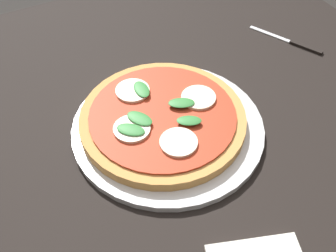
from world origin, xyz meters
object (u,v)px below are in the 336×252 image
at_px(knife, 294,43).
at_px(serving_tray, 168,128).
at_px(pizza, 162,118).
at_px(dining_table, 172,185).

bearing_deg(knife, serving_tray, 14.67).
bearing_deg(pizza, knife, -166.98).
bearing_deg(dining_table, pizza, -98.12).
relative_size(serving_tray, knife, 2.12).
xyz_separation_m(dining_table, knife, (-0.37, -0.14, 0.11)).
bearing_deg(dining_table, knife, -159.92).
bearing_deg(knife, pizza, 13.02).
xyz_separation_m(serving_tray, knife, (-0.36, -0.09, -0.00)).
bearing_deg(pizza, serving_tray, 120.46).
distance_m(dining_table, serving_tray, 0.12).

